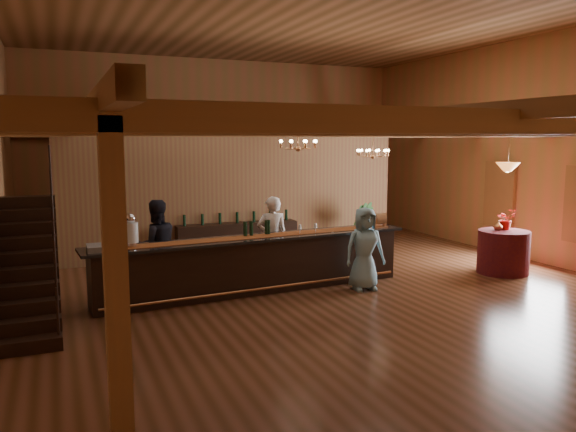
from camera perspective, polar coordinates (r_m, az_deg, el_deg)
name	(u,v)px	position (r m, az deg, el deg)	size (l,w,h in m)	color
floor	(313,282)	(11.97, 2.52, -6.76)	(14.00, 14.00, 0.00)	brown
ceiling	(314,13)	(11.86, 2.68, 19.92)	(14.00, 14.00, 0.00)	#935B37
wall_back	(220,148)	(18.17, -6.95, 6.92)	(12.00, 0.10, 5.50)	#B66E44
wall_right	(534,150)	(15.16, 23.68, 6.17)	(0.10, 14.00, 5.50)	#B66E44
beam_grid	(303,128)	(12.05, 1.57, 8.90)	(11.90, 13.90, 0.39)	#996335
support_posts	(324,210)	(11.23, 3.65, 0.58)	(9.20, 10.20, 3.20)	#996335
partition_wall	(239,196)	(14.74, -5.03, 2.09)	(9.00, 0.18, 3.10)	brown
window_right_back	(500,195)	(15.90, 20.72, 2.03)	(0.12, 1.05, 1.75)	white
staircase	(25,266)	(9.95, -25.16, -4.58)	(1.00, 2.80, 2.00)	black
backroom_boxes	(225,223)	(16.83, -6.40, -0.73)	(4.10, 0.60, 1.10)	black
tasting_bar	(255,264)	(11.18, -3.33, -4.87)	(6.64, 1.32, 1.11)	black
beverage_dispenser	(131,231)	(10.37, -15.68, -1.48)	(0.26, 0.26, 0.60)	silver
glass_rack_tray	(102,248)	(10.22, -18.37, -3.06)	(0.50, 0.50, 0.10)	gray
raffle_drum	(379,219)	(12.47, 9.26, -0.29)	(0.34, 0.24, 0.30)	#A0582B
bar_bottle_0	(245,229)	(11.10, -4.37, -1.33)	(0.07, 0.07, 0.30)	black
bar_bottle_1	(251,229)	(11.15, -3.75, -1.28)	(0.07, 0.07, 0.30)	black
bar_bottle_2	(266,227)	(11.29, -2.21, -1.16)	(0.07, 0.07, 0.30)	black
bar_bottle_3	(268,227)	(11.30, -2.01, -1.15)	(0.07, 0.07, 0.30)	black
backbar_shelf	(237,240)	(14.53, -5.16, -2.42)	(3.13, 0.49, 0.88)	black
round_table	(503,252)	(13.59, 21.02, -3.43)	(1.12, 1.12, 0.97)	#5B1410
chandelier_left	(298,144)	(11.61, 1.04, 7.33)	(0.80, 0.80, 0.44)	#AD6F43
chandelier_right	(373,153)	(14.36, 8.62, 6.39)	(0.80, 0.80, 0.68)	#AD6F43
pendant_lamp	(508,167)	(13.37, 21.42, 4.66)	(0.52, 0.52, 0.90)	#AD6F43
bartender	(272,238)	(12.03, -1.60, -2.26)	(0.66, 0.43, 1.81)	white
staff_second	(156,246)	(11.40, -13.25, -2.97)	(0.89, 0.70, 1.84)	black
guest	(365,249)	(11.34, 7.79, -3.31)	(0.82, 0.53, 1.67)	#7DB0C3
floor_plant	(360,226)	(15.44, 7.33, -0.99)	(0.73, 0.59, 1.34)	#265024
table_flowers	(506,219)	(13.66, 21.25, -0.29)	(0.43, 0.37, 0.48)	red
table_vase	(498,223)	(13.48, 20.58, -0.67)	(0.17, 0.17, 0.33)	#AD6F43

